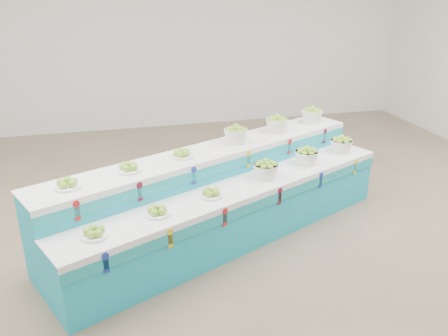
{
  "coord_description": "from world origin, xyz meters",
  "views": [
    {
      "loc": [
        -1.52,
        -4.69,
        2.91
      ],
      "look_at": [
        -0.25,
        0.19,
        0.87
      ],
      "focal_mm": 36.81,
      "sensor_mm": 36.0,
      "label": 1
    }
  ],
  "objects_px": {
    "display_stand": "(224,195)",
    "basket_lower_left": "(266,169)",
    "plate_upper_mid": "(129,167)",
    "basket_upper_right": "(312,115)"
  },
  "relations": [
    {
      "from": "display_stand",
      "to": "basket_lower_left",
      "type": "distance_m",
      "value": 0.6
    },
    {
      "from": "basket_lower_left",
      "to": "basket_upper_right",
      "type": "height_order",
      "value": "basket_upper_right"
    },
    {
      "from": "plate_upper_mid",
      "to": "basket_upper_right",
      "type": "bearing_deg",
      "value": 24.55
    },
    {
      "from": "display_stand",
      "to": "basket_upper_right",
      "type": "xyz_separation_m",
      "value": [
        1.58,
        1.03,
        0.62
      ]
    },
    {
      "from": "plate_upper_mid",
      "to": "basket_upper_right",
      "type": "xyz_separation_m",
      "value": [
        2.69,
        1.23,
        0.06
      ]
    },
    {
      "from": "display_stand",
      "to": "plate_upper_mid",
      "type": "height_order",
      "value": "plate_upper_mid"
    },
    {
      "from": "basket_upper_right",
      "to": "display_stand",
      "type": "bearing_deg",
      "value": -146.99
    },
    {
      "from": "plate_upper_mid",
      "to": "basket_upper_right",
      "type": "distance_m",
      "value": 2.96
    },
    {
      "from": "basket_lower_left",
      "to": "plate_upper_mid",
      "type": "height_order",
      "value": "plate_upper_mid"
    },
    {
      "from": "plate_upper_mid",
      "to": "basket_lower_left",
      "type": "bearing_deg",
      "value": 4.39
    }
  ]
}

